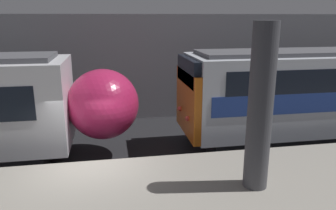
# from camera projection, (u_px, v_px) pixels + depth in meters

# --- Properties ---
(ground_plane) EXTENTS (120.00, 120.00, 0.00)m
(ground_plane) POSITION_uv_depth(u_px,v_px,m) (92.00, 196.00, 9.16)
(ground_plane) COLOR black
(station_rear_barrier) EXTENTS (50.00, 0.15, 4.97)m
(station_rear_barrier) POSITION_uv_depth(u_px,v_px,m) (96.00, 69.00, 15.23)
(station_rear_barrier) COLOR gray
(station_rear_barrier) RESTS_ON ground
(support_pillar_near) EXTENTS (0.55, 0.55, 3.72)m
(support_pillar_near) POSITION_uv_depth(u_px,v_px,m) (260.00, 108.00, 7.11)
(support_pillar_near) COLOR #47474C
(support_pillar_near) RESTS_ON platform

